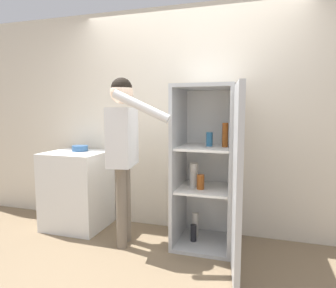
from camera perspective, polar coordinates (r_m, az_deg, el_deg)
name	(u,v)px	position (r m, az deg, el deg)	size (l,w,h in m)	color
ground_plane	(162,269)	(2.86, -1.12, -22.71)	(12.00, 12.00, 0.00)	#7A664C
wall_back	(189,121)	(3.44, 4.05, 4.48)	(7.00, 0.06, 2.55)	beige
refrigerator	(212,169)	(2.99, 8.35, -4.81)	(0.73, 1.22, 1.64)	#B7BABC
person	(123,139)	(3.05, -8.50, 0.99)	(0.70, 0.53, 1.71)	#726656
counter	(77,190)	(3.76, -16.90, -8.31)	(0.68, 0.61, 0.90)	white
bowl	(80,148)	(3.74, -16.41, -0.80)	(0.19, 0.19, 0.07)	#335B8E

